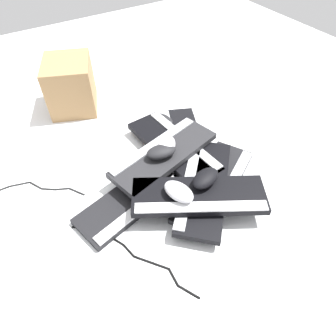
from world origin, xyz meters
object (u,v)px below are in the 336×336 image
mouse_0 (135,187)px  mouse_1 (163,120)px  keyboard_4 (173,146)px  mouse_4 (166,145)px  cardboard_box (71,85)px  mouse_2 (161,152)px  mouse_5 (205,178)px  keyboard_1 (215,185)px  keyboard_0 (136,197)px  mouse_6 (179,192)px  keyboard_6 (199,196)px  keyboard_2 (183,142)px  keyboard_3 (204,185)px  mouse_3 (141,187)px  keyboard_5 (164,154)px

mouse_0 → mouse_1: 0.43m
keyboard_4 → mouse_4: (0.06, 0.04, 0.07)m
cardboard_box → keyboard_4: bearing=112.1°
mouse_2 → mouse_5: same height
mouse_2 → mouse_1: bearing=-111.8°
keyboard_1 → mouse_5: mouse_5 is taller
cardboard_box → keyboard_0: bearing=88.3°
mouse_2 → mouse_6: (0.05, 0.19, 0.00)m
keyboard_4 → keyboard_6: keyboard_6 is taller
mouse_0 → mouse_4: 0.20m
keyboard_4 → mouse_4: size_ratio=4.10×
keyboard_2 → keyboard_3: keyboard_3 is taller
keyboard_0 → keyboard_2: (-0.31, -0.15, 0.00)m
mouse_1 → mouse_4: (0.13, 0.24, 0.09)m
keyboard_1 → keyboard_3: bearing=-2.9°
keyboard_4 → mouse_6: 0.29m
keyboard_2 → mouse_2: (0.16, 0.09, 0.10)m
keyboard_3 → mouse_2: bearing=-66.2°
mouse_2 → mouse_3: size_ratio=1.00×
keyboard_0 → keyboard_4: 0.27m
keyboard_6 → mouse_3: (0.14, -0.15, -0.02)m
keyboard_3 → mouse_6: size_ratio=3.83×
keyboard_3 → mouse_6: mouse_6 is taller
mouse_1 → mouse_6: mouse_6 is taller
mouse_0 → mouse_3: bearing=92.2°
cardboard_box → mouse_5: bearing=103.2°
keyboard_0 → mouse_6: 0.19m
mouse_1 → mouse_5: 0.46m
keyboard_0 → keyboard_4: bearing=-152.6°
keyboard_2 → keyboard_0: bearing=26.2°
mouse_1 → mouse_6: size_ratio=1.00×
keyboard_6 → mouse_1: bearing=-107.2°
mouse_6 → mouse_0: bearing=17.7°
keyboard_0 → mouse_0: bearing=-119.3°
keyboard_5 → mouse_4: bearing=-170.7°
mouse_4 → mouse_5: (-0.03, 0.21, 0.00)m
keyboard_1 → keyboard_3: 0.06m
keyboard_1 → mouse_5: size_ratio=4.15×
keyboard_5 → keyboard_1: bearing=119.2°
mouse_4 → keyboard_2: bearing=-20.0°
mouse_4 → keyboard_1: bearing=-112.3°
mouse_6 → mouse_2: bearing=-30.2°
keyboard_1 → cardboard_box: (0.25, -0.77, 0.10)m
mouse_1 → keyboard_5: bearing=132.0°
keyboard_6 → mouse_0: size_ratio=4.14×
keyboard_5 → mouse_2: (0.02, 0.02, 0.04)m
keyboard_5 → keyboard_6: bearing=88.3°
keyboard_5 → mouse_5: 0.21m
keyboard_0 → keyboard_5: 0.20m
keyboard_6 → keyboard_2: bearing=-115.6°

